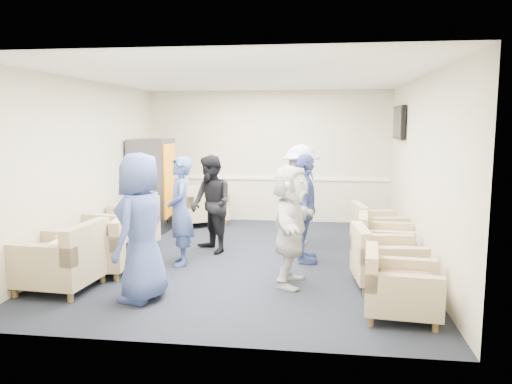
# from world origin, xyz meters

# --- Properties ---
(floor) EXTENTS (6.00, 6.00, 0.00)m
(floor) POSITION_xyz_m (0.00, 0.00, 0.00)
(floor) COLOR black
(floor) RESTS_ON ground
(ceiling) EXTENTS (6.00, 6.00, 0.00)m
(ceiling) POSITION_xyz_m (0.00, 0.00, 2.70)
(ceiling) COLOR white
(ceiling) RESTS_ON back_wall
(back_wall) EXTENTS (5.00, 0.02, 2.70)m
(back_wall) POSITION_xyz_m (0.00, 3.00, 1.35)
(back_wall) COLOR beige
(back_wall) RESTS_ON floor
(front_wall) EXTENTS (5.00, 0.02, 2.70)m
(front_wall) POSITION_xyz_m (0.00, -3.00, 1.35)
(front_wall) COLOR beige
(front_wall) RESTS_ON floor
(left_wall) EXTENTS (0.02, 6.00, 2.70)m
(left_wall) POSITION_xyz_m (-2.50, 0.00, 1.35)
(left_wall) COLOR beige
(left_wall) RESTS_ON floor
(right_wall) EXTENTS (0.02, 6.00, 2.70)m
(right_wall) POSITION_xyz_m (2.50, 0.00, 1.35)
(right_wall) COLOR beige
(right_wall) RESTS_ON floor
(chair_rail) EXTENTS (4.98, 0.04, 0.06)m
(chair_rail) POSITION_xyz_m (0.00, 2.98, 0.90)
(chair_rail) COLOR white
(chair_rail) RESTS_ON back_wall
(tv) EXTENTS (0.10, 1.00, 0.58)m
(tv) POSITION_xyz_m (2.44, 1.80, 2.05)
(tv) COLOR black
(tv) RESTS_ON right_wall
(armchair_left_near) EXTENTS (0.96, 0.96, 0.72)m
(armchair_left_near) POSITION_xyz_m (-2.00, -1.71, 0.36)
(armchair_left_near) COLOR tan
(armchair_left_near) RESTS_ON floor
(armchair_left_mid) EXTENTS (0.95, 0.95, 0.67)m
(armchair_left_mid) POSITION_xyz_m (-1.85, -1.01, 0.33)
(armchair_left_mid) COLOR tan
(armchair_left_mid) RESTS_ON floor
(armchair_left_far) EXTENTS (1.07, 1.07, 0.74)m
(armchair_left_far) POSITION_xyz_m (-1.98, 0.12, 0.37)
(armchair_left_far) COLOR tan
(armchair_left_far) RESTS_ON floor
(armchair_right_near) EXTENTS (0.84, 0.84, 0.61)m
(armchair_right_near) POSITION_xyz_m (1.92, -2.05, 0.31)
(armchair_right_near) COLOR tan
(armchair_right_near) RESTS_ON floor
(armchair_right_midnear) EXTENTS (0.89, 0.89, 0.65)m
(armchair_right_midnear) POSITION_xyz_m (1.89, -1.06, 0.32)
(armchair_right_midnear) COLOR tan
(armchair_right_midnear) RESTS_ON floor
(armchair_right_midfar) EXTENTS (0.82, 0.82, 0.61)m
(armchair_right_midfar) POSITION_xyz_m (1.99, -0.02, 0.31)
(armchair_right_midfar) COLOR tan
(armchair_right_midfar) RESTS_ON floor
(armchair_right_far) EXTENTS (0.89, 0.89, 0.62)m
(armchair_right_far) POSITION_xyz_m (2.00, 0.95, 0.31)
(armchair_right_far) COLOR tan
(armchair_right_far) RESTS_ON floor
(armchair_corner) EXTENTS (1.23, 1.23, 0.71)m
(armchair_corner) POSITION_xyz_m (-1.26, 2.38, 0.35)
(armchair_corner) COLOR tan
(armchair_corner) RESTS_ON floor
(vending_machine) EXTENTS (0.71, 0.82, 1.74)m
(vending_machine) POSITION_xyz_m (-2.09, 1.81, 0.87)
(vending_machine) COLOR #4D4D55
(vending_machine) RESTS_ON floor
(backpack) EXTENTS (0.36, 0.30, 0.53)m
(backpack) POSITION_xyz_m (-1.38, -0.89, 0.27)
(backpack) COLOR black
(backpack) RESTS_ON floor
(pillow) EXTENTS (0.34, 0.44, 0.12)m
(pillow) POSITION_xyz_m (-2.02, -1.71, 0.54)
(pillow) COLOR white
(pillow) RESTS_ON armchair_left_near
(person_front_left) EXTENTS (0.68, 0.92, 1.72)m
(person_front_left) POSITION_xyz_m (-0.93, -1.90, 0.86)
(person_front_left) COLOR #394B8A
(person_front_left) RESTS_ON floor
(person_mid_left) EXTENTS (0.53, 0.66, 1.57)m
(person_mid_left) POSITION_xyz_m (-0.90, -0.43, 0.79)
(person_mid_left) COLOR #394B8A
(person_mid_left) RESTS_ON floor
(person_back_left) EXTENTS (0.93, 0.95, 1.55)m
(person_back_left) POSITION_xyz_m (-0.61, 0.31, 0.77)
(person_back_left) COLOR black
(person_back_left) RESTS_ON floor
(person_back_right) EXTENTS (0.73, 1.15, 1.69)m
(person_back_right) POSITION_xyz_m (0.77, 0.98, 0.85)
(person_back_right) COLOR white
(person_back_right) RESTS_ON floor
(person_mid_right) EXTENTS (0.45, 0.97, 1.61)m
(person_mid_right) POSITION_xyz_m (0.87, -0.07, 0.81)
(person_mid_right) COLOR #394B8A
(person_mid_right) RESTS_ON floor
(person_front_right) EXTENTS (0.59, 1.46, 1.53)m
(person_front_right) POSITION_xyz_m (0.73, -1.14, 0.77)
(person_front_right) COLOR silver
(person_front_right) RESTS_ON floor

